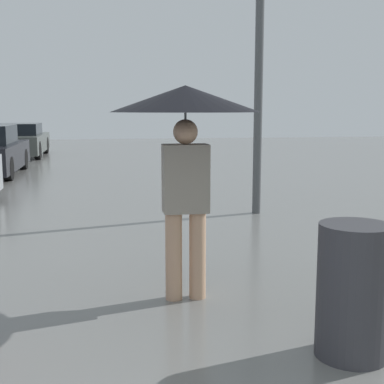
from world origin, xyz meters
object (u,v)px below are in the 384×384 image
object	(u,v)px
pedestrian	(185,121)
street_lamp	(259,36)
parked_car_farthest	(20,141)
trash_bin	(353,291)

from	to	relation	value
pedestrian	street_lamp	distance (m)	4.31
parked_car_farthest	street_lamp	world-z (taller)	street_lamp
parked_car_farthest	street_lamp	distance (m)	12.83
pedestrian	parked_car_farthest	world-z (taller)	pedestrian
parked_car_farthest	street_lamp	size ratio (longest dim) A/B	0.85
trash_bin	pedestrian	bearing A→B (deg)	126.22
street_lamp	trash_bin	bearing A→B (deg)	-98.93
street_lamp	trash_bin	world-z (taller)	street_lamp
pedestrian	parked_car_farthest	bearing A→B (deg)	103.42
pedestrian	trash_bin	bearing A→B (deg)	-53.78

